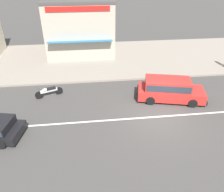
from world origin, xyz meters
TOP-DOWN VIEW (x-y plane):
  - ground_plane at (0.00, 0.00)m, footprint 160.00×160.00m
  - lane_centre_stripe at (0.00, 0.00)m, footprint 50.40×0.14m
  - kerb_strip at (0.00, 10.15)m, footprint 68.00×10.00m
  - minivan_red_3 at (1.31, 1.96)m, footprint 4.90×2.74m
  - motorcycle_0 at (-7.15, 3.34)m, footprint 1.91×0.89m
  - shopfront_corner_warung at (-4.80, 11.65)m, footprint 6.69×5.14m

SIDE VIEW (x-z plane):
  - ground_plane at x=0.00m, z-range 0.00..0.00m
  - lane_centre_stripe at x=0.00m, z-range 0.00..0.01m
  - kerb_strip at x=0.00m, z-range 0.00..0.15m
  - motorcycle_0 at x=-7.15m, z-range 0.03..0.82m
  - minivan_red_3 at x=1.31m, z-range 0.06..1.63m
  - shopfront_corner_warung at x=-4.80m, z-range 0.16..5.49m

